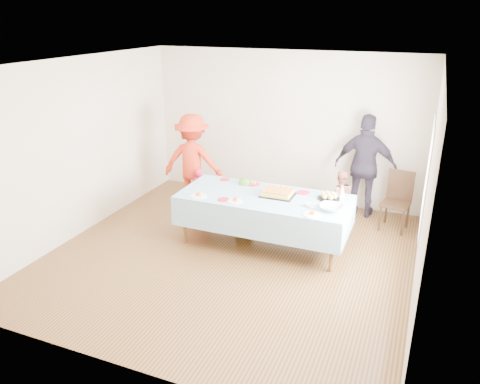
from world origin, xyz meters
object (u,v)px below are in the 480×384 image
(birthday_cake, at_px, (278,193))
(adult_left, at_px, (193,161))
(party_table, at_px, (264,200))
(dining_chair, at_px, (398,197))

(birthday_cake, distance_m, adult_left, 2.04)
(party_table, bearing_deg, adult_left, 150.44)
(dining_chair, relative_size, adult_left, 0.57)
(adult_left, bearing_deg, dining_chair, 178.37)
(party_table, height_order, adult_left, adult_left)
(dining_chair, xyz_separation_m, adult_left, (-3.46, -0.42, 0.31))
(party_table, xyz_separation_m, birthday_cake, (0.18, 0.09, 0.10))
(birthday_cake, bearing_deg, party_table, -153.28)
(dining_chair, distance_m, adult_left, 3.50)
(birthday_cake, distance_m, dining_chair, 2.08)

